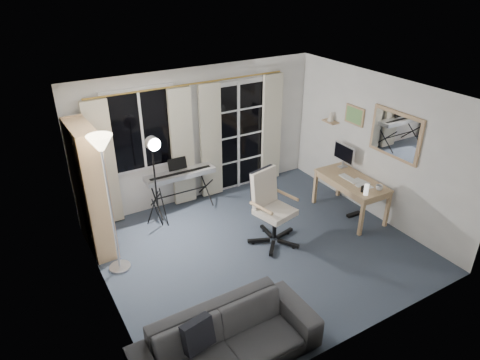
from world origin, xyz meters
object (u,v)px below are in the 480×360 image
(studio_light, at_px, (154,154))
(mug, at_px, (379,187))
(sofa, at_px, (227,335))
(keyboard_piano, at_px, (180,175))
(desk, at_px, (351,184))
(bookshelf, at_px, (89,194))
(torchiere_lamp, at_px, (104,165))
(monitor, at_px, (344,154))
(office_chair, at_px, (269,201))

(studio_light, distance_m, mug, 3.59)
(sofa, bearing_deg, mug, 17.99)
(keyboard_piano, height_order, mug, keyboard_piano)
(desk, bearing_deg, bookshelf, 164.89)
(studio_light, relative_size, sofa, 0.80)
(mug, bearing_deg, torchiere_lamp, 165.15)
(studio_light, bearing_deg, mug, -35.99)
(bookshelf, distance_m, mug, 4.45)
(bookshelf, height_order, sofa, bookshelf)
(desk, xyz_separation_m, monitor, (0.20, 0.45, 0.34))
(desk, bearing_deg, sofa, -151.95)
(bookshelf, distance_m, studio_light, 1.11)
(torchiere_lamp, distance_m, sofa, 2.58)
(torchiere_lamp, relative_size, keyboard_piano, 1.66)
(studio_light, distance_m, desk, 3.31)
(torchiere_lamp, xyz_separation_m, mug, (3.97, -1.05, -0.91))
(keyboard_piano, xyz_separation_m, monitor, (2.62, -1.16, 0.26))
(keyboard_piano, xyz_separation_m, office_chair, (0.81, -1.52, 0.02))
(monitor, bearing_deg, desk, -111.85)
(office_chair, xyz_separation_m, sofa, (-1.69, -1.72, -0.29))
(bookshelf, relative_size, mug, 17.94)
(sofa, bearing_deg, desk, 25.86)
(monitor, xyz_separation_m, mug, (-0.10, -0.95, -0.20))
(torchiere_lamp, bearing_deg, bookshelf, 101.86)
(keyboard_piano, xyz_separation_m, sofa, (-0.89, -3.25, -0.27))
(office_chair, bearing_deg, keyboard_piano, 104.98)
(studio_light, bearing_deg, office_chair, -47.48)
(bookshelf, relative_size, keyboard_piano, 1.61)
(office_chair, distance_m, mug, 1.82)
(desk, distance_m, monitor, 0.60)
(desk, bearing_deg, keyboard_piano, 148.20)
(monitor, relative_size, sofa, 0.24)
(studio_light, height_order, monitor, studio_light)
(keyboard_piano, distance_m, office_chair, 1.72)
(monitor, relative_size, mug, 4.40)
(torchiere_lamp, xyz_separation_m, office_chair, (2.24, -0.46, -0.95))
(torchiere_lamp, height_order, mug, torchiere_lamp)
(keyboard_piano, bearing_deg, office_chair, -61.57)
(keyboard_piano, height_order, sofa, keyboard_piano)
(bookshelf, height_order, desk, bookshelf)
(torchiere_lamp, xyz_separation_m, studio_light, (0.90, 0.73, -0.34))
(studio_light, distance_m, sofa, 3.08)
(studio_light, height_order, desk, studio_light)
(sofa, bearing_deg, monitor, 30.31)
(bookshelf, height_order, torchiere_lamp, torchiere_lamp)
(studio_light, relative_size, desk, 1.28)
(torchiere_lamp, distance_m, office_chair, 2.48)
(monitor, height_order, mug, monitor)
(torchiere_lamp, distance_m, mug, 4.20)
(torchiere_lamp, height_order, monitor, torchiere_lamp)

